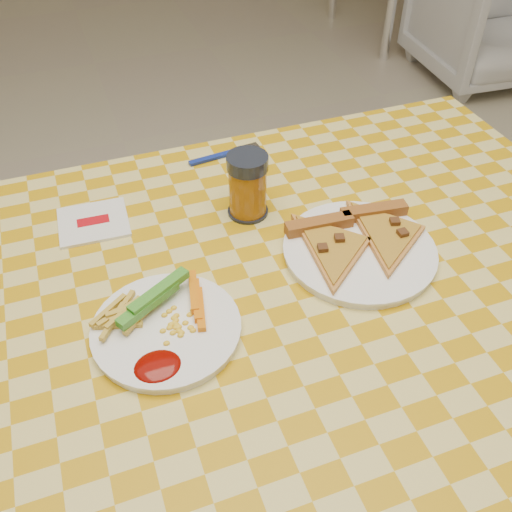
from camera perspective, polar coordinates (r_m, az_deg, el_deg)
The scene contains 10 objects.
ground at distance 1.50m, azimuth 0.07°, elevation -24.08°, with size 8.00×8.00×0.00m, color #C3B49D.
table at distance 0.91m, azimuth 0.11°, elevation -6.94°, with size 1.28×0.88×0.76m.
plate_left at distance 0.81m, azimuth -8.92°, elevation -7.33°, with size 0.21×0.21×0.01m, color white.
plate_right at distance 0.93m, azimuth 10.27°, elevation 0.41°, with size 0.24×0.24×0.01m, color white.
fries_veggies at distance 0.81m, azimuth -9.89°, elevation -5.90°, with size 0.19×0.17×0.04m.
pizza_slices at distance 0.93m, azimuth 10.12°, elevation 1.78°, with size 0.26×0.24×0.02m.
drink_glass at distance 0.97m, azimuth -0.84°, elevation 7.01°, with size 0.07×0.07×0.12m.
napkin at distance 1.02m, azimuth -15.95°, elevation 3.28°, with size 0.12×0.11×0.01m.
fork at distance 1.15m, azimuth -3.07°, elevation 10.15°, with size 0.15×0.03×0.01m.
bg_chair at distance 3.35m, azimuth 22.87°, elevation 21.68°, with size 0.67×0.62×0.68m, color brown.
Camera 1 is at (-0.20, -0.56, 1.38)m, focal length 40.00 mm.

